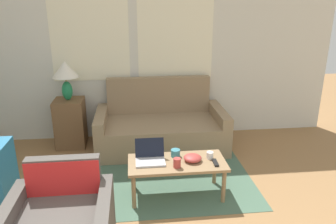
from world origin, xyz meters
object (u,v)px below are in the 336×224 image
cup_white (177,163)px  snack_bowl (193,158)px  cup_yellow (175,153)px  coffee_table (177,166)px  tv_remote (215,163)px  table_lamp (65,73)px  couch (161,128)px  laptop (150,157)px  cup_navy (210,155)px

cup_white → snack_bowl: size_ratio=0.51×
cup_yellow → cup_white: (-0.02, -0.25, 0.01)m
coffee_table → tv_remote: size_ratio=6.82×
cup_white → snack_bowl: bearing=32.8°
table_lamp → coffee_table: 2.11m
couch → cup_white: bearing=-88.5°
couch → cup_white: couch is taller
table_lamp → cup_white: (1.33, -1.58, -0.62)m
laptop → snack_bowl: 0.45m
snack_bowl → tv_remote: 0.24m
snack_bowl → tv_remote: size_ratio=1.27×
couch → laptop: size_ratio=5.85×
couch → cup_navy: couch is taller
couch → snack_bowl: bearing=-80.4°
coffee_table → laptop: size_ratio=3.34×
cup_yellow → snack_bowl: (0.17, -0.13, -0.00)m
coffee_table → tv_remote: (0.39, -0.09, 0.06)m
couch → cup_yellow: 1.19m
laptop → cup_white: size_ratio=3.13×
laptop → cup_yellow: (0.28, 0.08, -0.01)m
couch → laptop: bearing=-100.2°
laptop → snack_bowl: (0.45, -0.05, -0.02)m
couch → snack_bowl: couch is taller
cup_yellow → tv_remote: (0.39, -0.21, -0.03)m
snack_bowl → tv_remote: bearing=-20.7°
laptop → cup_white: (0.26, -0.17, -0.00)m
table_lamp → coffee_table: (1.34, -1.46, -0.72)m
coffee_table → cup_navy: cup_navy is taller
tv_remote → couch: bearing=107.8°
cup_navy → cup_yellow: 0.37m
couch → cup_white: (0.04, -1.42, 0.19)m
cup_navy → cup_yellow: (-0.36, 0.09, 0.00)m
couch → snack_bowl: size_ratio=9.40×
laptop → tv_remote: laptop is taller
cup_navy → cup_white: 0.41m
couch → table_lamp: (-1.29, 0.16, 0.81)m
couch → cup_navy: 1.34m
couch → tv_remote: size_ratio=11.93×
couch → tv_remote: 1.47m
cup_navy → cup_yellow: cup_yellow is taller
snack_bowl → tv_remote: (0.23, -0.09, -0.02)m
cup_navy → coffee_table: bearing=-174.2°
laptop → table_lamp: bearing=126.9°
laptop → coffee_table: bearing=-9.1°
cup_white → snack_bowl: cup_white is taller
laptop → cup_white: 0.31m
cup_white → tv_remote: bearing=4.5°
cup_yellow → coffee_table: bearing=-90.1°
cup_navy → snack_bowl: 0.20m
cup_yellow → snack_bowl: 0.21m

